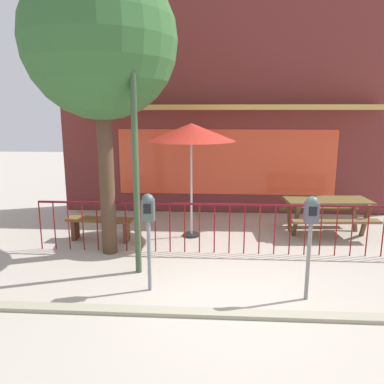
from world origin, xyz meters
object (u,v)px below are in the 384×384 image
at_px(patio_umbrella, 191,133).
at_px(street_lamp, 134,105).
at_px(picnic_table_left, 327,207).
at_px(patio_bench, 100,224).
at_px(street_tree, 100,43).
at_px(parking_meter_near, 148,217).
at_px(parking_meter_far, 311,221).

height_order(patio_umbrella, street_lamp, street_lamp).
bearing_deg(patio_umbrella, picnic_table_left, 6.94).
distance_m(patio_bench, street_tree, 3.51).
height_order(parking_meter_near, street_lamp, street_lamp).
height_order(picnic_table_left, street_tree, street_tree).
bearing_deg(patio_umbrella, street_lamp, -111.21).
bearing_deg(patio_bench, patio_umbrella, 12.35).
bearing_deg(parking_meter_near, patio_umbrella, 80.02).
bearing_deg(street_lamp, patio_umbrella, 68.79).
relative_size(parking_meter_near, parking_meter_far, 0.98).
relative_size(parking_meter_far, street_lamp, 0.36).
bearing_deg(street_tree, picnic_table_left, 17.93).
distance_m(parking_meter_near, parking_meter_far, 2.28).
distance_m(parking_meter_far, street_lamp, 3.11).
height_order(patio_umbrella, parking_meter_far, patio_umbrella).
bearing_deg(parking_meter_far, patio_umbrella, 123.81).
bearing_deg(street_lamp, parking_meter_near, -64.83).
xyz_separation_m(patio_bench, parking_meter_far, (3.69, -2.31, 0.81)).
bearing_deg(patio_umbrella, parking_meter_near, -99.98).
distance_m(patio_umbrella, street_lamp, 2.15).
height_order(picnic_table_left, parking_meter_near, parking_meter_near).
relative_size(patio_umbrella, street_lamp, 0.57).
xyz_separation_m(picnic_table_left, street_lamp, (-3.69, -2.30, 2.12)).
height_order(patio_umbrella, parking_meter_near, patio_umbrella).
bearing_deg(patio_bench, street_lamp, -54.07).
relative_size(parking_meter_near, street_tree, 0.29).
xyz_separation_m(patio_umbrella, patio_bench, (-1.87, -0.41, -1.86)).
xyz_separation_m(patio_umbrella, street_tree, (-1.49, -1.07, 1.57)).
bearing_deg(parking_meter_near, street_tree, 124.39).
bearing_deg(patio_bench, street_tree, -60.24).
bearing_deg(street_lamp, picnic_table_left, 31.94).
xyz_separation_m(picnic_table_left, patio_bench, (-4.81, -0.77, -0.26)).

